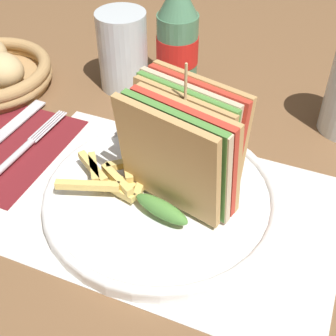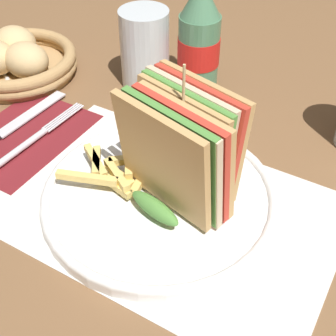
{
  "view_description": "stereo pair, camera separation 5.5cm",
  "coord_description": "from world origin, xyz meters",
  "px_view_note": "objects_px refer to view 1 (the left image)",
  "views": [
    {
      "loc": [
        0.14,
        -0.35,
        0.41
      ],
      "look_at": [
        -0.02,
        0.03,
        0.04
      ],
      "focal_mm": 50.0,
      "sensor_mm": 36.0,
      "label": 1
    },
    {
      "loc": [
        0.19,
        -0.33,
        0.41
      ],
      "look_at": [
        -0.02,
        0.03,
        0.04
      ],
      "focal_mm": 50.0,
      "sensor_mm": 36.0,
      "label": 2
    }
  ],
  "objects_px": {
    "coke_bottle_near": "(177,39)",
    "fork": "(14,157)",
    "plate_main": "(162,197)",
    "glass_far": "(123,56)",
    "club_sandwich": "(183,149)"
  },
  "relations": [
    {
      "from": "glass_far",
      "to": "club_sandwich",
      "type": "bearing_deg",
      "value": -49.07
    },
    {
      "from": "fork",
      "to": "coke_bottle_near",
      "type": "bearing_deg",
      "value": 65.3
    },
    {
      "from": "plate_main",
      "to": "fork",
      "type": "relative_size",
      "value": 1.48
    },
    {
      "from": "club_sandwich",
      "to": "glass_far",
      "type": "height_order",
      "value": "club_sandwich"
    },
    {
      "from": "plate_main",
      "to": "glass_far",
      "type": "height_order",
      "value": "glass_far"
    },
    {
      "from": "coke_bottle_near",
      "to": "glass_far",
      "type": "relative_size",
      "value": 1.59
    },
    {
      "from": "fork",
      "to": "club_sandwich",
      "type": "bearing_deg",
      "value": 6.8
    },
    {
      "from": "club_sandwich",
      "to": "fork",
      "type": "height_order",
      "value": "club_sandwich"
    },
    {
      "from": "coke_bottle_near",
      "to": "glass_far",
      "type": "bearing_deg",
      "value": -160.24
    },
    {
      "from": "fork",
      "to": "coke_bottle_near",
      "type": "relative_size",
      "value": 0.98
    },
    {
      "from": "plate_main",
      "to": "glass_far",
      "type": "distance_m",
      "value": 0.28
    },
    {
      "from": "glass_far",
      "to": "fork",
      "type": "bearing_deg",
      "value": -102.28
    },
    {
      "from": "coke_bottle_near",
      "to": "fork",
      "type": "bearing_deg",
      "value": -116.71
    },
    {
      "from": "club_sandwich",
      "to": "glass_far",
      "type": "xyz_separation_m",
      "value": [
        -0.18,
        0.21,
        -0.03
      ]
    },
    {
      "from": "club_sandwich",
      "to": "coke_bottle_near",
      "type": "distance_m",
      "value": 0.26
    }
  ]
}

